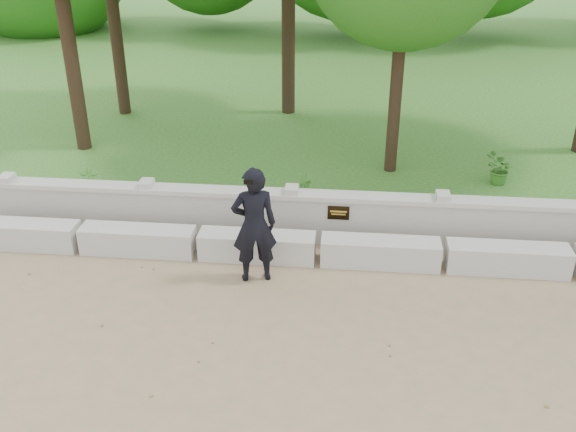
% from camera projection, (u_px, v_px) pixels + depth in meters
% --- Properties ---
extents(ground, '(80.00, 80.00, 0.00)m').
position_uv_depth(ground, '(310.00, 332.00, 8.81)').
color(ground, '#94785A').
rests_on(ground, ground).
extents(lawn, '(40.00, 22.00, 0.25)m').
position_uv_depth(lawn, '(339.00, 70.00, 21.17)').
color(lawn, '#256721').
rests_on(lawn, ground).
extents(concrete_bench, '(11.90, 0.45, 0.45)m').
position_uv_depth(concrete_bench, '(318.00, 249.00, 10.39)').
color(concrete_bench, beige).
rests_on(concrete_bench, ground).
extents(parapet_wall, '(12.50, 0.35, 0.90)m').
position_uv_depth(parapet_wall, '(321.00, 217.00, 10.91)').
color(parapet_wall, '#B6B3AB').
rests_on(parapet_wall, ground).
extents(man_main, '(0.77, 0.70, 1.87)m').
position_uv_depth(man_main, '(254.00, 225.00, 9.61)').
color(man_main, black).
rests_on(man_main, ground).
extents(shrub_a, '(0.39, 0.33, 0.64)m').
position_uv_depth(shrub_a, '(90.00, 184.00, 11.86)').
color(shrub_a, '#3C7527').
rests_on(shrub_a, lawn).
extents(shrub_b, '(0.33, 0.40, 0.67)m').
position_uv_depth(shrub_b, '(303.00, 192.00, 11.50)').
color(shrub_b, '#3C7527').
rests_on(shrub_b, lawn).
extents(shrub_c, '(0.74, 0.74, 0.62)m').
position_uv_depth(shrub_c, '(500.00, 170.00, 12.50)').
color(shrub_c, '#3C7527').
rests_on(shrub_c, lawn).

